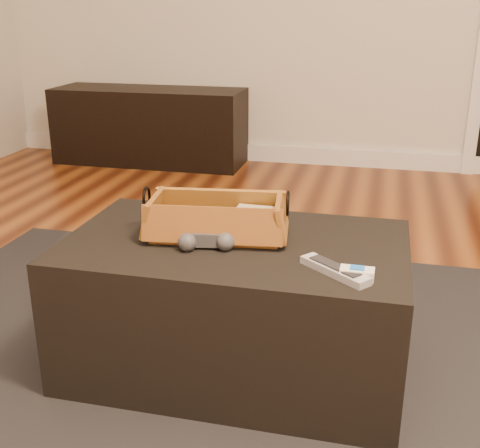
% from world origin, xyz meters
% --- Properties ---
extents(floor, '(5.00, 5.50, 0.01)m').
position_xyz_m(floor, '(0.00, 0.00, -0.01)').
color(floor, brown).
rests_on(floor, ground).
extents(baseboard, '(5.00, 0.04, 0.12)m').
position_xyz_m(baseboard, '(0.00, 2.73, 0.06)').
color(baseboard, white).
rests_on(baseboard, floor).
extents(media_cabinet, '(1.35, 0.45, 0.53)m').
position_xyz_m(media_cabinet, '(-1.35, 2.51, 0.26)').
color(media_cabinet, black).
rests_on(media_cabinet, floor).
extents(area_rug, '(2.60, 2.00, 0.01)m').
position_xyz_m(area_rug, '(-0.12, 0.04, 0.01)').
color(area_rug, black).
rests_on(area_rug, floor).
extents(ottoman, '(1.00, 0.60, 0.42)m').
position_xyz_m(ottoman, '(-0.12, 0.09, 0.22)').
color(ottoman, black).
rests_on(ottoman, area_rug).
extents(tv_remote, '(0.23, 0.10, 0.02)m').
position_xyz_m(tv_remote, '(-0.20, 0.10, 0.46)').
color(tv_remote, black).
rests_on(tv_remote, wicker_basket).
extents(cloth_bundle, '(0.12, 0.08, 0.06)m').
position_xyz_m(cloth_bundle, '(-0.08, 0.16, 0.48)').
color(cloth_bundle, '#CBB88D').
rests_on(cloth_bundle, wicker_basket).
extents(wicker_basket, '(0.45, 0.27, 0.15)m').
position_xyz_m(wicker_basket, '(-0.18, 0.12, 0.48)').
color(wicker_basket, '#B16828').
rests_on(wicker_basket, ottoman).
extents(game_controller, '(0.17, 0.11, 0.05)m').
position_xyz_m(game_controller, '(-0.18, 0.01, 0.46)').
color(game_controller, '#353538').
rests_on(game_controller, ottoman).
extents(silver_remote, '(0.19, 0.17, 0.02)m').
position_xyz_m(silver_remote, '(0.18, -0.07, 0.44)').
color(silver_remote, silver).
rests_on(silver_remote, ottoman).
extents(cream_gadget, '(0.09, 0.04, 0.03)m').
position_xyz_m(cream_gadget, '(0.24, -0.09, 0.45)').
color(cream_gadget, white).
rests_on(cream_gadget, ottoman).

